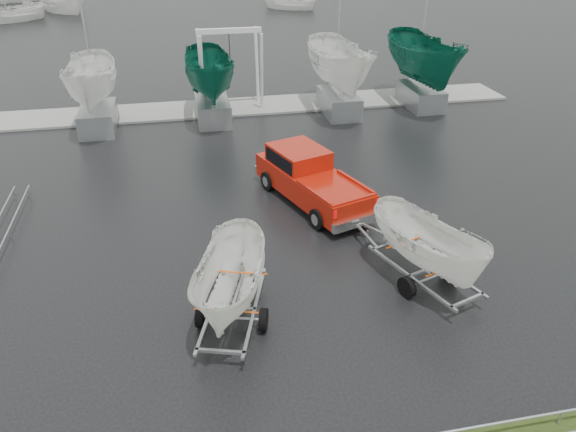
{
  "coord_description": "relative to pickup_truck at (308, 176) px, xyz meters",
  "views": [
    {
      "loc": [
        -3.1,
        -16.06,
        9.35
      ],
      "look_at": [
        -0.12,
        -1.5,
        1.2
      ],
      "focal_mm": 35.0,
      "sensor_mm": 36.0,
      "label": 1
    }
  ],
  "objects": [
    {
      "name": "ground_plane",
      "position": [
        -1.29,
        -1.77,
        -0.93
      ],
      "size": [
        120.0,
        120.0,
        0.0
      ],
      "primitive_type": "plane",
      "color": "black",
      "rests_on": "ground"
    },
    {
      "name": "dock",
      "position": [
        -1.29,
        11.23,
        -0.88
      ],
      "size": [
        30.0,
        3.0,
        0.12
      ],
      "primitive_type": "cube",
      "color": "gray",
      "rests_on": "ground"
    },
    {
      "name": "pickup_truck",
      "position": [
        0.0,
        0.0,
        0.0
      ],
      "size": [
        3.44,
        5.66,
        1.78
      ],
      "rotation": [
        0.0,
        0.0,
        0.33
      ],
      "color": "#9D1508",
      "rests_on": "ground"
    },
    {
      "name": "trailer_hitched",
      "position": [
        1.98,
        -5.83,
        1.6
      ],
      "size": [
        2.28,
        3.79,
        4.66
      ],
      "rotation": [
        0.0,
        0.0,
        0.33
      ],
      "color": "#96989E",
      "rests_on": "ground"
    },
    {
      "name": "trailer_parked",
      "position": [
        -3.48,
        -6.43,
        1.64
      ],
      "size": [
        2.2,
        3.79,
        4.73
      ],
      "rotation": [
        0.0,
        0.0,
        -0.3
      ],
      "color": "#96989E",
      "rests_on": "ground"
    },
    {
      "name": "boat_hoist",
      "position": [
        -1.47,
        11.23,
        1.74
      ],
      "size": [
        3.3,
        2.18,
        4.12
      ],
      "color": "silver",
      "rests_on": "ground"
    },
    {
      "name": "keelboat_0",
      "position": [
        -8.11,
        9.23,
        2.72
      ],
      "size": [
        2.31,
        3.2,
        10.47
      ],
      "color": "#96989E",
      "rests_on": "ground"
    },
    {
      "name": "keelboat_1",
      "position": [
        -2.64,
        9.43,
        2.79
      ],
      "size": [
        2.35,
        3.2,
        7.35
      ],
      "color": "#96989E",
      "rests_on": "ground"
    },
    {
      "name": "keelboat_2",
      "position": [
        3.83,
        9.23,
        3.24
      ],
      "size": [
        2.62,
        3.2,
        10.8
      ],
      "color": "#96989E",
      "rests_on": "ground"
    },
    {
      "name": "keelboat_3",
      "position": [
        8.44,
        9.53,
        3.33
      ],
      "size": [
        2.68,
        3.2,
        10.85
      ],
      "color": "#96989E",
      "rests_on": "ground"
    },
    {
      "name": "mast_rack_0",
      "position": [
        -10.29,
        -0.77,
        -0.58
      ],
      "size": [
        0.56,
        6.5,
        0.06
      ],
      "rotation": [
        0.0,
        0.0,
        1.57
      ],
      "color": "#96989E",
      "rests_on": "ground"
    },
    {
      "name": "mast_rack_2",
      "position": [
        2.71,
        -11.27,
        -0.58
      ],
      "size": [
        7.0,
        0.56,
        0.06
      ],
      "color": "#96989E",
      "rests_on": "ground"
    },
    {
      "name": "moored_boat_0",
      "position": [
        -19.11,
        41.52,
        -0.93
      ],
      "size": [
        3.63,
        3.59,
        11.55
      ],
      "rotation": [
        0.0,
        0.0,
        5.16
      ],
      "color": "white",
      "rests_on": "ground"
    },
    {
      "name": "moored_boat_1",
      "position": [
        -14.88,
        46.54,
        -0.93
      ],
      "size": [
        3.91,
        3.93,
        11.68
      ],
      "rotation": [
        0.0,
        0.0,
        0.63
      ],
      "color": "white",
      "rests_on": "ground"
    },
    {
      "name": "moored_boat_2",
      "position": [
        8.31,
        43.65,
        -0.92
      ],
      "size": [
        3.1,
        3.08,
        10.95
      ],
      "rotation": [
        0.0,
        0.0,
        4.16
      ],
      "color": "white",
      "rests_on": "ground"
    },
    {
      "name": "moored_boat_6",
      "position": [
        -20.61,
        55.81,
        -0.93
      ],
      "size": [
        3.93,
        3.92,
        11.65
      ],
      "rotation": [
        0.0,
        0.0,
        2.3
      ],
      "color": "white",
      "rests_on": "ground"
    }
  ]
}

